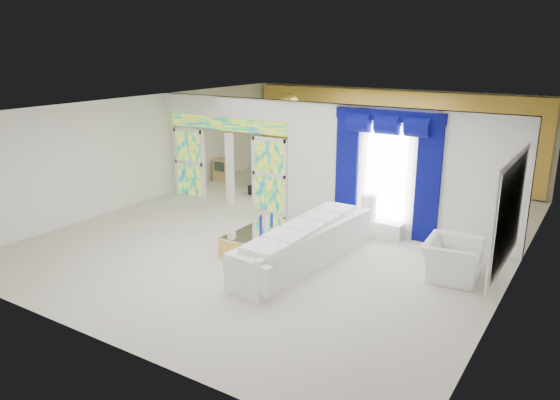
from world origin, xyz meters
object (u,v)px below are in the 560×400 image
Objects in this scene: white_sofa at (305,247)px; coffee_table at (259,238)px; console_table at (379,228)px; armchair at (452,259)px; grand_piano at (289,171)px.

coffee_table is at bearing 173.06° from white_sofa.
white_sofa reaches higher than console_table.
console_table is 2.54m from armchair.
white_sofa is at bearing 105.59° from armchair.
coffee_table is 1.10× the size of grand_piano.
coffee_table is 4.13m from armchair.
grand_piano is (-2.33, 5.09, 0.23)m from coffee_table.
armchair reaches higher than console_table.
white_sofa is 3.40× the size of armchair.
grand_piano reaches higher than console_table.
armchair is at bearing 25.21° from white_sofa.
console_table is at bearing 46.65° from coffee_table.
armchair is 0.65× the size of grand_piano.
armchair is at bearing -34.76° from console_table.
armchair reaches higher than coffee_table.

